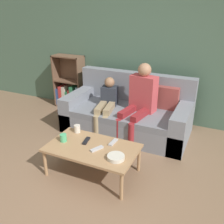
% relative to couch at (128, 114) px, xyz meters
% --- Properties ---
extents(ground_plane, '(22.00, 22.00, 0.00)m').
position_rel_couch_xyz_m(ground_plane, '(0.06, -1.76, -0.29)').
color(ground_plane, '#84664C').
extents(wall_back, '(12.00, 0.06, 2.60)m').
position_rel_couch_xyz_m(wall_back, '(0.06, 0.67, 1.01)').
color(wall_back, '#4C6B56').
rests_on(wall_back, ground_plane).
extents(couch, '(2.00, 0.99, 0.91)m').
position_rel_couch_xyz_m(couch, '(0.00, 0.00, 0.00)').
color(couch, gray).
rests_on(couch, ground_plane).
extents(bookshelf, '(0.61, 0.28, 1.05)m').
position_rel_couch_xyz_m(bookshelf, '(-1.47, 0.51, 0.09)').
color(bookshelf, brown).
rests_on(bookshelf, ground_plane).
extents(coffee_table, '(1.09, 0.65, 0.38)m').
position_rel_couch_xyz_m(coffee_table, '(0.03, -1.27, 0.06)').
color(coffee_table, '#A87F56').
rests_on(coffee_table, ground_plane).
extents(person_adult, '(0.47, 0.72, 1.16)m').
position_rel_couch_xyz_m(person_adult, '(0.23, -0.10, 0.37)').
color(person_adult, maroon).
rests_on(person_adult, ground_plane).
extents(person_child, '(0.36, 0.70, 0.88)m').
position_rel_couch_xyz_m(person_child, '(-0.31, -0.16, 0.21)').
color(person_child, '#9E8966').
rests_on(person_child, ground_plane).
extents(cup_near, '(0.08, 0.08, 0.10)m').
position_rel_couch_xyz_m(cup_near, '(-0.37, -1.30, 0.14)').
color(cup_near, '#4CB77A').
rests_on(cup_near, coffee_table).
extents(cup_far, '(0.08, 0.08, 0.10)m').
position_rel_couch_xyz_m(cup_far, '(-0.34, -1.03, 0.14)').
color(cup_far, silver).
rests_on(cup_far, coffee_table).
extents(tv_remote_0, '(0.08, 0.18, 0.02)m').
position_rel_couch_xyz_m(tv_remote_0, '(-0.10, -1.19, 0.10)').
color(tv_remote_0, black).
rests_on(tv_remote_0, coffee_table).
extents(tv_remote_1, '(0.12, 0.17, 0.02)m').
position_rel_couch_xyz_m(tv_remote_1, '(0.11, -1.31, 0.10)').
color(tv_remote_1, '#B7B7BC').
rests_on(tv_remote_1, coffee_table).
extents(tv_remote_2, '(0.06, 0.17, 0.02)m').
position_rel_couch_xyz_m(tv_remote_2, '(0.22, -1.09, 0.10)').
color(tv_remote_2, '#B7B7BC').
rests_on(tv_remote_2, coffee_table).
extents(snack_bowl, '(0.20, 0.20, 0.05)m').
position_rel_couch_xyz_m(snack_bowl, '(0.39, -1.39, 0.11)').
color(snack_bowl, beige).
rests_on(snack_bowl, coffee_table).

